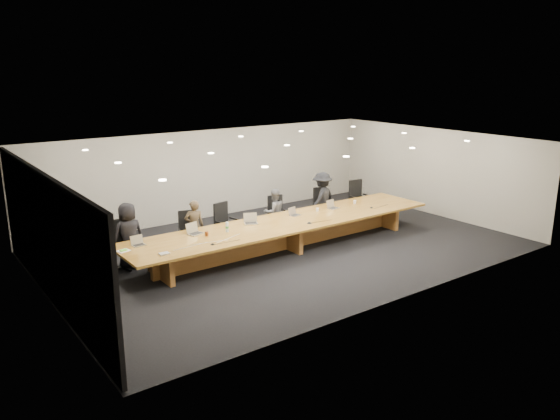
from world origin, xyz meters
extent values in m
plane|color=black|center=(0.00, 0.00, 0.00)|extent=(12.00, 12.00, 0.00)
cube|color=beige|center=(0.00, 4.00, 1.40)|extent=(12.00, 0.02, 2.80)
cube|color=black|center=(-5.94, 0.00, 1.37)|extent=(0.08, 7.84, 2.74)
cube|color=brown|center=(0.00, 0.00, 0.72)|extent=(9.00, 1.80, 0.06)
cube|color=brown|center=(0.00, 0.00, 0.34)|extent=(7.65, 0.15, 0.69)
cube|color=brown|center=(-3.60, 0.00, 0.34)|extent=(0.12, 1.26, 0.69)
cube|color=brown|center=(0.00, 0.00, 0.34)|extent=(0.12, 1.26, 0.69)
cube|color=brown|center=(3.60, 0.00, 0.34)|extent=(0.12, 1.26, 0.69)
imported|color=black|center=(-3.86, 1.18, 0.79)|extent=(0.83, 0.59, 1.59)
imported|color=#3F3322|center=(-2.09, 1.22, 0.69)|extent=(0.59, 0.49, 1.39)
imported|color=#5D5D5F|center=(0.47, 1.23, 0.67)|extent=(0.71, 0.59, 1.34)
imported|color=black|center=(2.20, 1.15, 0.82)|extent=(1.20, 0.93, 1.65)
cylinder|color=silver|center=(-1.75, 0.13, 0.87)|extent=(0.10, 0.10, 0.24)
cylinder|color=brown|center=(-2.31, 0.13, 0.81)|extent=(0.09, 0.09, 0.11)
cone|color=white|center=(1.33, 0.33, 0.80)|extent=(0.08, 0.08, 0.09)
cone|color=white|center=(2.79, 0.34, 0.80)|extent=(0.09, 0.09, 0.10)
cube|color=white|center=(-4.35, 0.23, 0.76)|extent=(0.30, 0.26, 0.02)
cube|color=#68CD36|center=(-4.35, 0.21, 0.78)|extent=(0.17, 0.11, 0.02)
cube|color=#AEAEB3|center=(-3.71, -0.50, 0.77)|extent=(0.22, 0.17, 0.03)
cone|color=black|center=(-2.53, -0.53, 0.76)|extent=(0.13, 0.13, 0.03)
cone|color=black|center=(0.37, -0.48, 0.77)|extent=(0.16, 0.16, 0.03)
cone|color=black|center=(2.83, -0.31, 0.76)|extent=(0.12, 0.12, 0.03)
camera|label=1|loc=(-8.29, -11.05, 4.72)|focal=35.00mm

